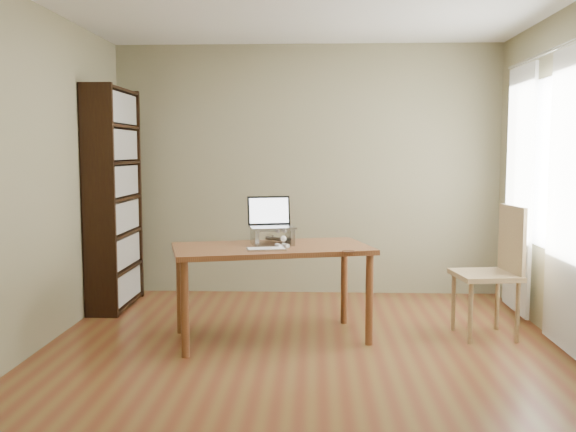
% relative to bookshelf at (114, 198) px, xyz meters
% --- Properties ---
extents(room, '(4.04, 4.54, 2.64)m').
position_rel_bookshelf_xyz_m(room, '(1.86, -1.54, 0.25)').
color(room, brown).
rests_on(room, ground).
extents(bookshelf, '(0.30, 0.90, 2.10)m').
position_rel_bookshelf_xyz_m(bookshelf, '(0.00, 0.00, 0.00)').
color(bookshelf, black).
rests_on(bookshelf, ground).
extents(curtains, '(0.03, 1.90, 2.25)m').
position_rel_bookshelf_xyz_m(curtains, '(3.75, -0.75, 0.12)').
color(curtains, white).
rests_on(curtains, ground).
extents(desk, '(1.68, 1.13, 0.75)m').
position_rel_bookshelf_xyz_m(desk, '(1.58, -1.02, -0.39)').
color(desk, brown).
rests_on(desk, ground).
extents(laptop_stand, '(0.32, 0.25, 0.13)m').
position_rel_bookshelf_xyz_m(laptop_stand, '(1.58, -0.94, -0.22)').
color(laptop_stand, silver).
rests_on(laptop_stand, desk).
extents(laptop, '(0.40, 0.38, 0.25)m').
position_rel_bookshelf_xyz_m(laptop, '(1.58, -0.88, -0.11)').
color(laptop, silver).
rests_on(laptop, laptop_stand).
extents(keyboard, '(0.32, 0.18, 0.02)m').
position_rel_bookshelf_xyz_m(keyboard, '(1.55, -1.24, -0.29)').
color(keyboard, silver).
rests_on(keyboard, desk).
extents(coaster, '(0.10, 0.10, 0.01)m').
position_rel_bookshelf_xyz_m(coaster, '(2.17, -1.28, -0.30)').
color(coaster, '#52311C').
rests_on(coaster, desk).
extents(cat, '(0.25, 0.49, 0.16)m').
position_rel_bookshelf_xyz_m(cat, '(1.60, -0.91, -0.23)').
color(cat, '#474138').
rests_on(cat, desk).
extents(chair, '(0.53, 0.53, 1.06)m').
position_rel_bookshelf_xyz_m(chair, '(3.38, -0.88, -0.47)').
color(chair, tan).
rests_on(chair, ground).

